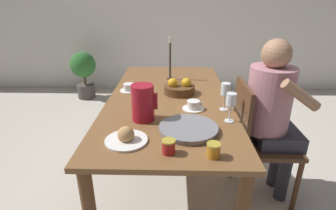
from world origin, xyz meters
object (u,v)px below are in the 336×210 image
Objects in this scene: fruit_bowl at (179,88)px; serving_tray at (188,129)px; bread_plate at (126,137)px; chair_person_side at (257,139)px; jam_jar_red at (214,150)px; candlestick_tall at (170,63)px; teacup_near_person at (193,106)px; teacup_across at (129,88)px; red_pitcher at (143,103)px; potted_plant at (84,71)px; wine_glass_water at (225,90)px; wine_glass_juice at (231,101)px; jam_jar_amber at (169,146)px; person_seated at (273,110)px.

serving_tray is at bearing -86.05° from fruit_bowl.
chair_person_side is at bearing 28.75° from bread_plate.
candlestick_tall is (-0.22, 1.24, 0.11)m from jam_jar_red.
bread_plate is (-0.38, -0.43, -0.00)m from teacup_near_person.
jam_jar_red is at bearing -34.53° from chair_person_side.
jam_jar_red is (0.11, -0.25, 0.02)m from serving_tray.
serving_tray is 1.48× the size of bread_plate.
teacup_across is at bearing 121.19° from jam_jar_red.
red_pitcher is 2.51m from potted_plant.
wine_glass_juice is at bearing -88.99° from wine_glass_water.
teacup_near_person is (0.32, 0.17, -0.09)m from red_pitcher.
teacup_near_person reaches higher than potted_plant.
red_pitcher is 3.10× the size of jam_jar_amber.
wine_glass_water reaches higher than teacup_across.
chair_person_side is 6.10× the size of teacup_across.
red_pitcher is (-0.78, -0.20, 0.36)m from chair_person_side.
potted_plant is (-1.65, 2.04, -0.44)m from wine_glass_water.
jam_jar_amber is at bearing -135.47° from wine_glass_juice.
candlestick_tall is at bearing 113.52° from wine_glass_juice.
fruit_bowl reaches higher than teacup_near_person.
candlestick_tall is (-0.37, 0.68, 0.01)m from wine_glass_water.
teacup_across is at bearing 124.06° from serving_tray.
wine_glass_water is 0.17m from wine_glass_juice.
bread_plate is at bearing -81.78° from teacup_across.
fruit_bowl is at bearing 68.57° from bread_plate.
person_seated is at bearing 9.33° from wine_glass_water.
candlestick_tall reaches higher than serving_tray.
wine_glass_juice is 0.42m from jam_jar_red.
jam_jar_amber is at bearing 172.95° from jam_jar_red.
fruit_bowl reaches higher than serving_tray.
chair_person_side is 0.98m from candlestick_tall.
candlestick_tall is 1.92m from potted_plant.
person_seated is 2.83m from potted_plant.
red_pitcher is 3.10× the size of jam_jar_red.
potted_plant is at bearing 119.44° from teacup_across.
candlestick_tall is at bearing 90.56° from jam_jar_amber.
candlestick_tall reaches higher than fruit_bowl.
wine_glass_water is 2.66m from potted_plant.
teacup_across is (-0.17, 0.51, -0.09)m from red_pitcher.
potted_plant is at bearing 117.09° from red_pitcher.
wine_glass_juice is 0.93m from candlestick_tall.
person_seated is 0.39m from wine_glass_water.
wine_glass_water is at bearing 36.16° from bread_plate.
red_pitcher is 0.33× the size of potted_plant.
person_seated is at bearing -15.77° from teacup_across.
jam_jar_amber is at bearing -50.31° from person_seated.
jam_jar_red is (-0.15, -0.55, -0.10)m from wine_glass_water.
chair_person_side reaches higher than teacup_near_person.
wine_glass_water is 0.78m from candlestick_tall.
person_seated is 0.91m from red_pitcher.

